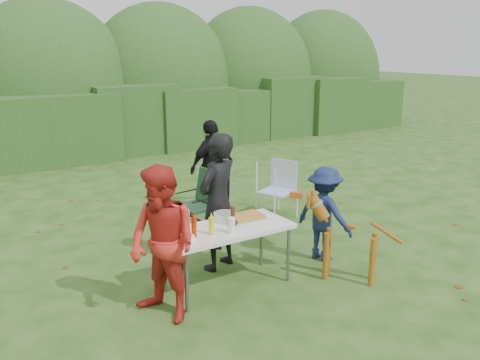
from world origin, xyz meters
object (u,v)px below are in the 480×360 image
folding_table (227,232)px  person_red_jacket (163,245)px  person_black_puffy (212,166)px  person_cook (218,202)px  mustard_bottle (212,226)px  dog (351,240)px  paper_towel_roll (184,222)px  lawn_chair (277,189)px  beer_bottle (233,216)px  ketchup_bottle (194,227)px  camping_chair (197,203)px  child (324,214)px

folding_table → person_red_jacket: 0.96m
person_black_puffy → person_cook: bearing=49.6°
person_red_jacket → mustard_bottle: 0.67m
dog → paper_towel_roll: (-1.82, 0.76, 0.35)m
lawn_chair → paper_towel_roll: size_ratio=3.57×
person_cook → beer_bottle: person_cook is taller
person_red_jacket → ketchup_bottle: 0.50m
folding_table → person_cook: person_cook is taller
camping_chair → beer_bottle: size_ratio=4.00×
dog → camping_chair: 2.52m
folding_table → lawn_chair: (2.01, 1.73, -0.22)m
person_cook → camping_chair: bearing=-128.4°
person_black_puffy → beer_bottle: person_black_puffy is taller
camping_chair → paper_towel_roll: paper_towel_roll is taller
dog → mustard_bottle: dog is taller
person_cook → person_red_jacket: size_ratio=1.07×
folding_table → child: (1.49, -0.00, -0.06)m
dog → paper_towel_roll: size_ratio=4.18×
person_cook → dog: size_ratio=1.60×
ketchup_bottle → paper_towel_roll: (-0.03, 0.17, 0.02)m
person_black_puffy → lawn_chair: size_ratio=1.69×
dog → beer_bottle: dog is taller
person_black_puffy → mustard_bottle: 3.08m
person_black_puffy → folding_table: bearing=51.3°
person_cook → beer_bottle: (-0.11, -0.52, -0.01)m
camping_chair → lawn_chair: (1.47, -0.02, -0.02)m
beer_bottle → person_black_puffy: bearing=65.0°
folding_table → child: bearing=-0.0°
child → person_cook: bearing=54.0°
dog → camping_chair: dog is taller
child → dog: child is taller
folding_table → person_cook: (0.18, 0.52, 0.19)m
mustard_bottle → lawn_chair: bearing=38.8°
ketchup_bottle → lawn_chair: bearing=35.9°
child → lawn_chair: child is taller
person_cook → dog: (1.15, -1.17, -0.36)m
person_black_puffy → beer_bottle: size_ratio=6.55×
person_red_jacket → lawn_chair: (2.93, 1.98, -0.35)m
child → lawn_chair: (0.53, 1.73, -0.16)m
person_cook → lawn_chair: 2.23m
mustard_bottle → beer_bottle: (0.34, 0.10, 0.02)m
folding_table → child: child is taller
camping_chair → child: bearing=109.3°
folding_table → ketchup_bottle: size_ratio=6.82×
child → beer_bottle: size_ratio=5.24×
camping_chair → lawn_chair: size_ratio=1.03×
lawn_chair → paper_towel_roll: 3.01m
dog → lawn_chair: bearing=-54.4°
folding_table → camping_chair: bearing=72.8°
folding_table → person_red_jacket: bearing=-164.6°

